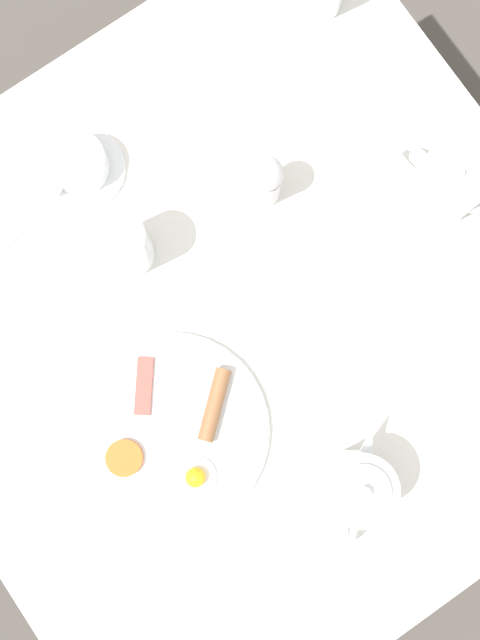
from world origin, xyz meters
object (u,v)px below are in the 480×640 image
Objects in this scene: breakfast_plate at (172,432)px; teapot_near at (358,488)px; water_glass_short at (124,245)px; teacup_with_saucer_left at (79,165)px; knife_by_plate at (312,110)px; fork_by_plate at (3,246)px; teapot_far at (446,185)px; spoon_for_tea at (409,342)px; salt_grinder at (265,180)px.

teapot_near is (0.22, 0.18, 0.04)m from breakfast_plate.
teapot_near and water_glass_short have the same top height.
teapot_near is 1.12× the size of teacup_with_saucer_left.
breakfast_plate reaches higher than knife_by_plate.
fork_by_plate is 0.80× the size of knife_by_plate.
teapot_far is 0.25m from spoon_for_tea.
knife_by_plate is (-0.23, -0.08, -0.05)m from teapot_far.
salt_grinder is at bearing 29.54° from teapot_near.
knife_by_plate is (-0.30, 0.47, -0.01)m from breakfast_plate.
teapot_far is 1.53× the size of water_glass_short.
fork_by_plate is at bearing -137.94° from spoon_for_tea.
knife_by_plate is at bearing 115.96° from salt_grinder.
breakfast_plate is at bearing -97.61° from teapot_far.
water_glass_short is (-0.27, 0.10, 0.05)m from breakfast_plate.
water_glass_short is 0.81× the size of spoon_for_tea.
water_glass_short reaches higher than knife_by_plate.
knife_by_plate and spoon_for_tea have the same top height.
teapot_near is 0.24m from spoon_for_tea.
fork_by_plate is at bearing -79.24° from teacup_with_saucer_left.
water_glass_short is at bearing -85.18° from knife_by_plate.
breakfast_plate is 1.94× the size of spoon_for_tea.
fork_by_plate is at bearing -171.50° from breakfast_plate.
salt_grinder is 0.81× the size of spoon_for_tea.
fork_by_plate is (-0.12, -0.16, -0.06)m from water_glass_short.
teapot_near is 0.47m from teapot_far.
breakfast_plate is at bearing -103.80° from spoon_for_tea.
fork_by_plate and spoon_for_tea have the same top height.
water_glass_short is 0.46m from spoon_for_tea.
teapot_far is at bearing 51.44° from teacup_with_saucer_left.
salt_grinder is 0.76× the size of fork_by_plate.
water_glass_short and salt_grinder have the same top height.
fork_by_plate is at bearing -112.66° from salt_grinder.
fork_by_plate is 0.65m from spoon_for_tea.
water_glass_short reaches higher than fork_by_plate.
fork_by_plate is 0.54m from knife_by_plate.
teacup_with_saucer_left is (-0.64, -0.07, -0.03)m from teapot_near.
salt_grinder is (0.19, 0.22, 0.04)m from teacup_with_saucer_left.
teapot_near is 0.66m from fork_by_plate.
knife_by_plate is at bearing 70.69° from teacup_with_saucer_left.
breakfast_plate is 0.29m from water_glass_short.
salt_grinder is (0.04, 0.23, 0.00)m from water_glass_short.
water_glass_short is at bearing 57.14° from teapot_near.
salt_grinder is (-0.23, 0.33, 0.06)m from breakfast_plate.
teacup_with_saucer_left is 0.88× the size of spoon_for_tea.
teapot_far is 0.25m from knife_by_plate.
breakfast_plate is 0.39m from fork_by_plate.
breakfast_plate is at bearing -55.10° from salt_grinder.
teapot_far is 0.27m from salt_grinder.
knife_by_plate is 0.40m from spoon_for_tea.
teapot_far reaches higher than breakfast_plate.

